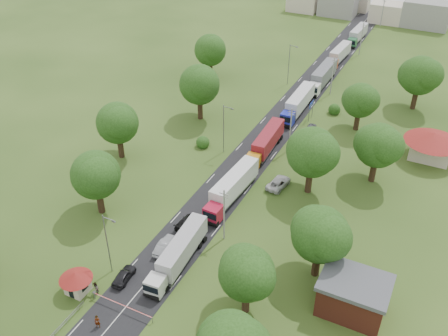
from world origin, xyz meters
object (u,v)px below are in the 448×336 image
Objects in this scene: info_sign at (311,107)px; truck_0 at (179,253)px; pedestrian_near at (97,322)px; car_lane_mid at (166,246)px; boom_barrier at (114,302)px; car_lane_front at (124,276)px; guard_booth at (76,280)px.

info_sign reaches higher than truck_0.
truck_0 is 14.37m from pedestrian_near.
truck_0 is 3.84m from car_lane_mid.
pedestrian_near is at bearing -95.73° from info_sign.
boom_barrier is 2.25× the size of info_sign.
info_sign reaches higher than boom_barrier.
boom_barrier is 4.74m from car_lane_front.
truck_0 is 2.85× the size of car_lane_mid.
pedestrian_near is (6.02, -3.50, -1.19)m from guard_booth.
info_sign is at bearing 60.98° from pedestrian_near.
pedestrian_near is at bearing -30.16° from guard_booth.
car_lane_mid is 15.46m from pedestrian_near.
boom_barrier is 0.64× the size of truck_0.
truck_0 reaches higher than guard_booth.
guard_booth is 0.87× the size of car_lane_mid.
car_lane_mid is 2.58× the size of pedestrian_near.
car_lane_mid reaches higher than car_lane_front.
truck_0 is (-2.93, -49.59, -0.90)m from info_sign.
boom_barrier is at bearing -109.24° from truck_0.
guard_booth is 7.07m from pedestrian_near.
car_lane_front is at bearing 110.30° from boom_barrier.
truck_0 is 8.08m from car_lane_front.
guard_booth is at bearing -101.68° from info_sign.
info_sign reaches higher than car_lane_mid.
car_lane_mid is (2.00, 7.52, 0.08)m from car_lane_front.
info_sign is at bearing 83.76° from boom_barrier.
pedestrian_near reaches higher than car_lane_front.
guard_booth is 1.00× the size of car_lane_front.
car_lane_front is (4.20, 4.44, -1.42)m from guard_booth.
truck_0 reaches higher than boom_barrier.
car_lane_front is 0.87× the size of car_lane_mid.
truck_0 is at bearing 52.77° from pedestrian_near.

